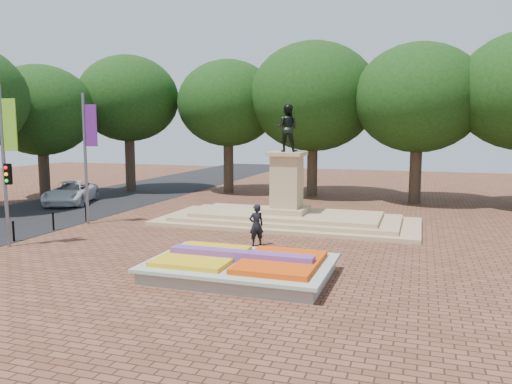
# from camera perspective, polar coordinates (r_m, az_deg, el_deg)

# --- Properties ---
(ground) EXTENTS (90.00, 90.00, 0.00)m
(ground) POSITION_cam_1_polar(r_m,az_deg,el_deg) (19.85, -2.51, -7.76)
(ground) COLOR brown
(ground) RESTS_ON ground
(asphalt_street) EXTENTS (9.00, 90.00, 0.02)m
(asphalt_street) POSITION_cam_1_polar(r_m,az_deg,el_deg) (32.07, -24.97, -2.62)
(asphalt_street) COLOR black
(asphalt_street) RESTS_ON ground
(flower_bed) EXTENTS (6.30, 4.30, 0.91)m
(flower_bed) POSITION_cam_1_polar(r_m,az_deg,el_deg) (17.60, -1.70, -8.46)
(flower_bed) COLOR gray
(flower_bed) RESTS_ON ground
(monument) EXTENTS (14.00, 6.00, 6.40)m
(monument) POSITION_cam_1_polar(r_m,az_deg,el_deg) (27.13, 3.51, -1.77)
(monument) COLOR tan
(monument) RESTS_ON ground
(tree_row_back) EXTENTS (44.80, 8.80, 10.43)m
(tree_row_back) POSITION_cam_1_polar(r_m,az_deg,el_deg) (36.21, 11.35, 9.57)
(tree_row_back) COLOR #33261B
(tree_row_back) RESTS_ON ground
(banner_poles) EXTENTS (0.88, 11.17, 7.00)m
(banner_poles) POSITION_cam_1_polar(r_m,az_deg,el_deg) (23.74, -27.21, 3.40)
(banner_poles) COLOR slate
(banner_poles) RESTS_ON ground
(van) EXTENTS (4.33, 6.06, 1.53)m
(van) POSITION_cam_1_polar(r_m,az_deg,el_deg) (36.37, -20.42, -0.08)
(van) COLOR silver
(van) RESTS_ON ground
(pedestrian) EXTENTS (0.81, 0.78, 1.86)m
(pedestrian) POSITION_cam_1_polar(r_m,az_deg,el_deg) (21.95, 0.03, -3.80)
(pedestrian) COLOR black
(pedestrian) RESTS_ON ground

